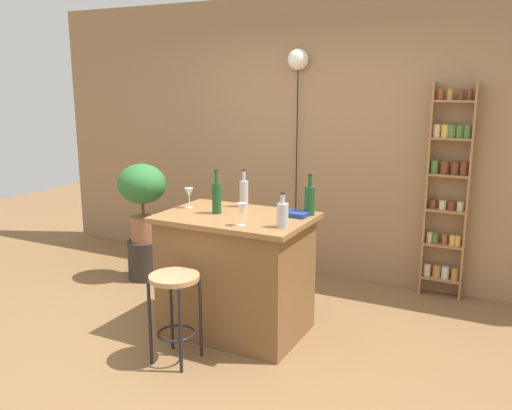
% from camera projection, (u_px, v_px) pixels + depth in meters
% --- Properties ---
extents(ground, '(12.00, 12.00, 0.00)m').
position_uv_depth(ground, '(218.00, 345.00, 4.15)').
color(ground, brown).
extents(back_wall, '(6.40, 0.10, 2.80)m').
position_uv_depth(back_wall, '(314.00, 139.00, 5.54)').
color(back_wall, '#997551').
rests_on(back_wall, ground).
extents(kitchen_counter, '(1.15, 0.79, 0.96)m').
position_uv_depth(kitchen_counter, '(236.00, 273.00, 4.30)').
color(kitchen_counter, brown).
rests_on(kitchen_counter, ground).
extents(bar_stool, '(0.36, 0.36, 0.65)m').
position_uv_depth(bar_stool, '(175.00, 297.00, 3.83)').
color(bar_stool, black).
rests_on(bar_stool, ground).
extents(spice_shelf, '(0.37, 0.13, 1.96)m').
position_uv_depth(spice_shelf, '(448.00, 191.00, 4.91)').
color(spice_shelf, '#9E7042').
rests_on(spice_shelf, ground).
extents(plant_stool, '(0.35, 0.35, 0.40)m').
position_uv_depth(plant_stool, '(145.00, 259.00, 5.54)').
color(plant_stool, '#2D2823').
rests_on(plant_stool, ground).
extents(potted_plant, '(0.50, 0.45, 0.78)m').
position_uv_depth(potted_plant, '(142.00, 191.00, 5.39)').
color(potted_plant, '#935B3D').
rests_on(potted_plant, plant_stool).
extents(bottle_vinegar, '(0.08, 0.08, 0.25)m').
position_uv_depth(bottle_vinegar, '(283.00, 214.00, 3.83)').
color(bottle_vinegar, '#B2B2B7').
rests_on(bottle_vinegar, kitchen_counter).
extents(bottle_wine_red, '(0.07, 0.07, 0.31)m').
position_uv_depth(bottle_wine_red, '(244.00, 193.00, 4.46)').
color(bottle_wine_red, '#B2B2B7').
rests_on(bottle_wine_red, kitchen_counter).
extents(bottle_soda_blue, '(0.07, 0.07, 0.34)m').
position_uv_depth(bottle_soda_blue, '(217.00, 197.00, 4.23)').
color(bottle_soda_blue, '#194C23').
rests_on(bottle_soda_blue, kitchen_counter).
extents(bottle_spirits_clear, '(0.08, 0.08, 0.32)m').
position_uv_depth(bottle_spirits_clear, '(310.00, 200.00, 4.18)').
color(bottle_spirits_clear, '#194C23').
rests_on(bottle_spirits_clear, kitchen_counter).
extents(wine_glass_left, '(0.07, 0.07, 0.16)m').
position_uv_depth(wine_glass_left, '(189.00, 194.00, 4.42)').
color(wine_glass_left, silver).
rests_on(wine_glass_left, kitchen_counter).
extents(wine_glass_center, '(0.07, 0.07, 0.16)m').
position_uv_depth(wine_glass_center, '(241.00, 210.00, 3.87)').
color(wine_glass_center, silver).
rests_on(wine_glass_center, kitchen_counter).
extents(cookbook, '(0.22, 0.16, 0.03)m').
position_uv_depth(cookbook, '(294.00, 214.00, 4.17)').
color(cookbook, navy).
rests_on(cookbook, kitchen_counter).
extents(pendant_globe_light, '(0.21, 0.21, 2.28)m').
position_uv_depth(pendant_globe_light, '(298.00, 63.00, 5.34)').
color(pendant_globe_light, black).
rests_on(pendant_globe_light, ground).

